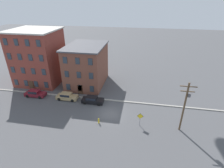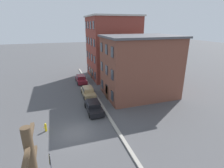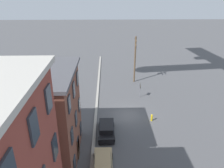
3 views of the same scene
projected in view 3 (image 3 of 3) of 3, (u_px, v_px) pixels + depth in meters
ground_plane at (128, 115)px, 30.28m from camera, size 200.00×200.00×0.00m
kerb_strip at (96, 115)px, 30.14m from camera, size 56.00×0.36×0.16m
apartment_midblock at (18, 118)px, 20.88m from camera, size 8.56×11.42×9.55m
car_tan at (103, 164)px, 20.82m from camera, size 4.40×1.92×1.43m
car_black at (107, 129)px, 26.00m from camera, size 4.40×1.92×1.43m
caution_sign at (140, 88)px, 34.64m from camera, size 1.07×0.08×2.44m
utility_pole at (135, 57)px, 39.28m from camera, size 2.40×0.44×8.50m
fire_hydrant at (152, 118)px, 28.82m from camera, size 0.24×0.34×0.96m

